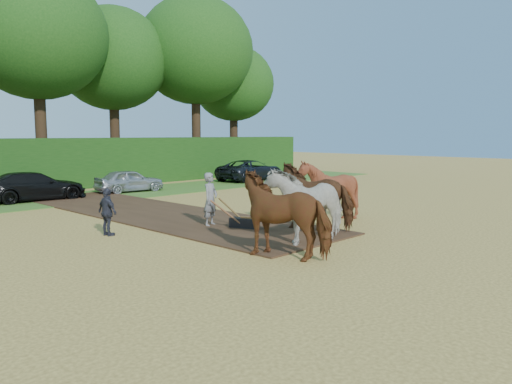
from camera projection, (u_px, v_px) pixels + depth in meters
name	position (u px, v px, depth m)	size (l,w,h in m)	color
ground	(251.00, 246.00, 14.53)	(120.00, 120.00, 0.00)	gold
earth_strip	(156.00, 213.00, 20.45)	(4.50, 17.00, 0.05)	#472D1C
grass_verge	(47.00, 201.00, 24.23)	(50.00, 5.00, 0.03)	#38601E
hedgerow	(11.00, 166.00, 27.18)	(46.00, 1.60, 3.00)	#14380F
spectator_far	(108.00, 212.00, 15.88)	(0.90, 0.37, 1.53)	#252631
plough_team	(308.00, 200.00, 16.08)	(7.57, 6.48, 2.28)	maroon
parked_cars	(24.00, 188.00, 23.62)	(35.22, 3.06, 1.47)	#A8AAAF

